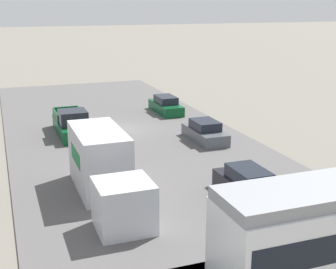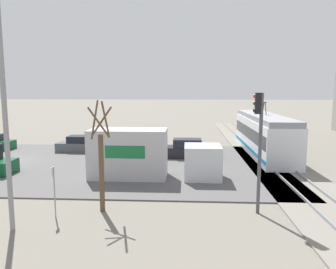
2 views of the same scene
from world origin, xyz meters
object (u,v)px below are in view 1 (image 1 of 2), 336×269
object	(u,v)px
box_truck	(104,169)
sedan_car_0	(205,132)
sedan_car_1	(248,186)
pickup_truck	(72,125)
sedan_car_2	(166,106)

from	to	relation	value
box_truck	sedan_car_0	distance (m)	11.25
box_truck	sedan_car_1	distance (m)	7.06
box_truck	pickup_truck	distance (m)	11.94
sedan_car_2	box_truck	bearing A→B (deg)	-119.26
sedan_car_0	sedan_car_1	size ratio (longest dim) A/B	0.94
box_truck	pickup_truck	world-z (taller)	box_truck
sedan_car_0	sedan_car_1	world-z (taller)	sedan_car_1
pickup_truck	sedan_car_1	size ratio (longest dim) A/B	1.29
pickup_truck	sedan_car_0	world-z (taller)	pickup_truck
box_truck	sedan_car_1	size ratio (longest dim) A/B	1.86
box_truck	pickup_truck	bearing A→B (deg)	-91.35
pickup_truck	sedan_car_0	size ratio (longest dim) A/B	1.38
pickup_truck	sedan_car_2	world-z (taller)	pickup_truck
box_truck	sedan_car_0	bearing A→B (deg)	-140.49
box_truck	sedan_car_2	distance (m)	18.55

